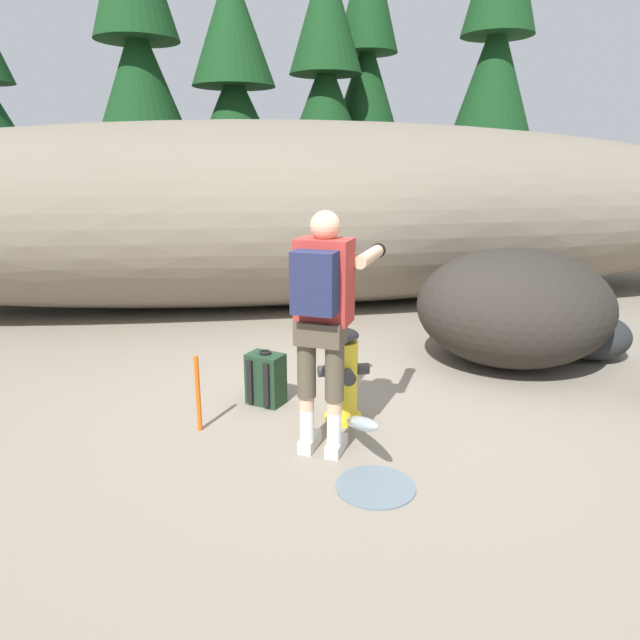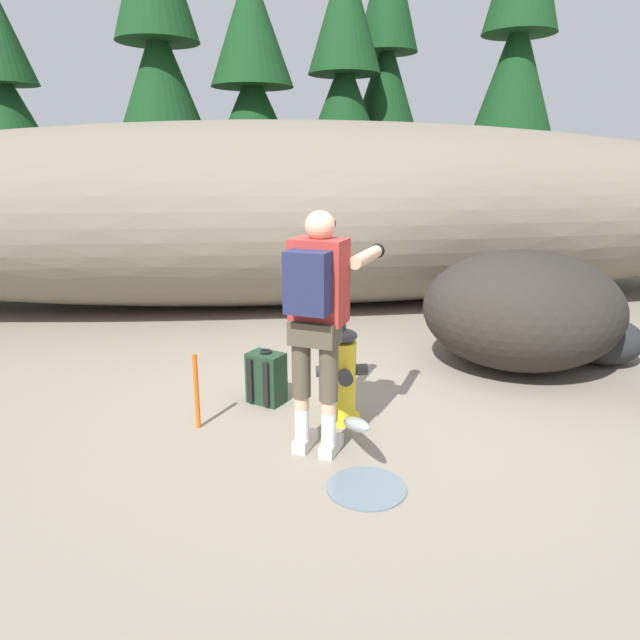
{
  "view_description": "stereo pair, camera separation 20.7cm",
  "coord_description": "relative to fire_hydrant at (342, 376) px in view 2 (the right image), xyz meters",
  "views": [
    {
      "loc": [
        -0.94,
        -4.28,
        2.01
      ],
      "look_at": [
        -0.19,
        0.13,
        0.75
      ],
      "focal_mm": 32.19,
      "sensor_mm": 36.0,
      "label": 1
    },
    {
      "loc": [
        -0.74,
        -4.31,
        2.01
      ],
      "look_at": [
        -0.19,
        0.13,
        0.75
      ],
      "focal_mm": 32.19,
      "sensor_mm": 36.0,
      "label": 2
    }
  ],
  "objects": [
    {
      "name": "ground_plane",
      "position": [
        0.06,
        0.18,
        -0.39
      ],
      "size": [
        56.0,
        56.0,
        0.04
      ],
      "primitive_type": "cube",
      "color": "gray"
    },
    {
      "name": "dirt_embankment",
      "position": [
        0.06,
        4.01,
        0.89
      ],
      "size": [
        16.18,
        3.2,
        2.52
      ],
      "primitive_type": "ellipsoid",
      "color": "#756B5B",
      "rests_on": "ground_plane"
    },
    {
      "name": "fire_hydrant",
      "position": [
        0.0,
        0.0,
        0.0
      ],
      "size": [
        0.4,
        0.35,
        0.8
      ],
      "color": "yellow",
      "rests_on": "ground_plane"
    },
    {
      "name": "hydrant_water_jet",
      "position": [
        0.0,
        -0.68,
        -0.19
      ],
      "size": [
        0.51,
        1.12,
        0.47
      ],
      "color": "silver",
      "rests_on": "ground_plane"
    },
    {
      "name": "utility_worker",
      "position": [
        -0.24,
        -0.44,
        0.7
      ],
      "size": [
        0.8,
        1.04,
        1.69
      ],
      "rotation": [
        0.0,
        0.0,
        1.08
      ],
      "color": "beige",
      "rests_on": "ground_plane"
    },
    {
      "name": "spare_backpack",
      "position": [
        -0.57,
        0.43,
        -0.16
      ],
      "size": [
        0.36,
        0.36,
        0.47
      ],
      "rotation": [
        0.0,
        0.0,
        0.9
      ],
      "color": "#1E3823",
      "rests_on": "ground_plane"
    },
    {
      "name": "boulder_large",
      "position": [
        1.96,
        1.04,
        0.21
      ],
      "size": [
        2.14,
        2.0,
        1.16
      ],
      "primitive_type": "ellipsoid",
      "rotation": [
        0.0,
        0.0,
        1.44
      ],
      "color": "#2B2721",
      "rests_on": "ground_plane"
    },
    {
      "name": "boulder_mid",
      "position": [
        2.86,
        0.99,
        -0.14
      ],
      "size": [
        0.79,
        0.65,
        0.47
      ],
      "primitive_type": "ellipsoid",
      "rotation": [
        0.0,
        0.0,
        3.18
      ],
      "color": "#26282A",
      "rests_on": "ground_plane"
    },
    {
      "name": "pine_tree_far_left",
      "position": [
        -5.19,
        8.12,
        2.68
      ],
      "size": [
        1.98,
        1.98,
        5.14
      ],
      "color": "#47331E",
      "rests_on": "ground_plane"
    },
    {
      "name": "pine_tree_left",
      "position": [
        -2.32,
        8.31,
        3.35
      ],
      "size": [
        2.5,
        2.5,
        6.94
      ],
      "color": "#47331E",
      "rests_on": "ground_plane"
    },
    {
      "name": "pine_tree_center",
      "position": [
        -0.52,
        8.17,
        2.63
      ],
      "size": [
        2.53,
        2.53,
        5.65
      ],
      "color": "#47331E",
      "rests_on": "ground_plane"
    },
    {
      "name": "pine_tree_right",
      "position": [
        1.4,
        8.57,
        2.92
      ],
      "size": [
        2.35,
        2.35,
        6.14
      ],
      "color": "#47331E",
      "rests_on": "ground_plane"
    },
    {
      "name": "pine_tree_far_right",
      "position": [
        2.43,
        9.19,
        3.43
      ],
      "size": [
        2.08,
        2.08,
        6.85
      ],
      "color": "#47331E",
      "rests_on": "ground_plane"
    },
    {
      "name": "pine_tree_ridge_end",
      "position": [
        4.86,
        7.97,
        3.57
      ],
      "size": [
        2.31,
        2.31,
        7.39
      ],
      "color": "#47331E",
      "rests_on": "ground_plane"
    },
    {
      "name": "survey_stake",
      "position": [
        -1.12,
        0.01,
        -0.07
      ],
      "size": [
        0.04,
        0.04,
        0.6
      ],
      "primitive_type": "cylinder",
      "color": "#E55914",
      "rests_on": "ground_plane"
    }
  ]
}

